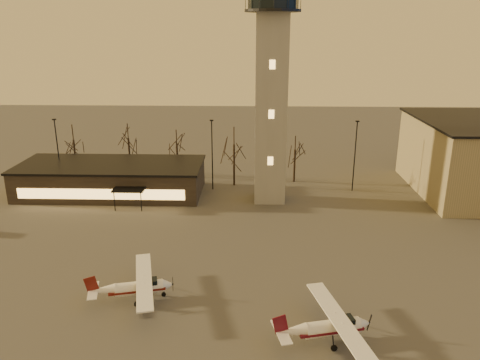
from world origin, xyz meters
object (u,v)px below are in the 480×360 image
at_px(control_tower, 272,77).
at_px(cessna_front, 334,330).
at_px(terminal, 112,178).
at_px(cessna_rear, 141,290).

bearing_deg(control_tower, cessna_front, -82.60).
distance_m(terminal, cessna_front, 41.21).
xyz_separation_m(control_tower, cessna_front, (3.90, -30.05, -15.38)).
xyz_separation_m(control_tower, terminal, (-21.99, 1.98, -14.17)).
distance_m(cessna_front, cessna_rear, 16.39).
xyz_separation_m(terminal, cessna_front, (25.90, -32.03, -1.21)).
bearing_deg(cessna_rear, cessna_front, -32.21).
bearing_deg(cessna_rear, control_tower, 50.99).
bearing_deg(control_tower, cessna_rear, -115.08).
height_order(control_tower, terminal, control_tower).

